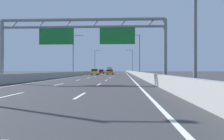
% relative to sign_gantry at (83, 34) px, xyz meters
% --- Properties ---
extents(ground_plane, '(260.00, 260.00, 0.00)m').
position_rel_sign_gantry_xyz_m(ground_plane, '(-0.10, 76.75, -4.82)').
color(ground_plane, '#38383A').
extents(lane_dash_left_1, '(0.16, 3.00, 0.01)m').
position_rel_sign_gantry_xyz_m(lane_dash_left_1, '(-1.90, -10.75, -4.81)').
color(lane_dash_left_1, white).
rests_on(lane_dash_left_1, ground_plane).
extents(lane_dash_left_2, '(0.16, 3.00, 0.01)m').
position_rel_sign_gantry_xyz_m(lane_dash_left_2, '(-1.90, -1.75, -4.81)').
color(lane_dash_left_2, white).
rests_on(lane_dash_left_2, ground_plane).
extents(lane_dash_left_3, '(0.16, 3.00, 0.01)m').
position_rel_sign_gantry_xyz_m(lane_dash_left_3, '(-1.90, 7.25, -4.81)').
color(lane_dash_left_3, white).
rests_on(lane_dash_left_3, ground_plane).
extents(lane_dash_left_4, '(0.16, 3.00, 0.01)m').
position_rel_sign_gantry_xyz_m(lane_dash_left_4, '(-1.90, 16.25, -4.81)').
color(lane_dash_left_4, white).
rests_on(lane_dash_left_4, ground_plane).
extents(lane_dash_left_5, '(0.16, 3.00, 0.01)m').
position_rel_sign_gantry_xyz_m(lane_dash_left_5, '(-1.90, 25.25, -4.81)').
color(lane_dash_left_5, white).
rests_on(lane_dash_left_5, ground_plane).
extents(lane_dash_left_6, '(0.16, 3.00, 0.01)m').
position_rel_sign_gantry_xyz_m(lane_dash_left_6, '(-1.90, 34.25, -4.81)').
color(lane_dash_left_6, white).
rests_on(lane_dash_left_6, ground_plane).
extents(lane_dash_left_7, '(0.16, 3.00, 0.01)m').
position_rel_sign_gantry_xyz_m(lane_dash_left_7, '(-1.90, 43.25, -4.81)').
color(lane_dash_left_7, white).
rests_on(lane_dash_left_7, ground_plane).
extents(lane_dash_left_8, '(0.16, 3.00, 0.01)m').
position_rel_sign_gantry_xyz_m(lane_dash_left_8, '(-1.90, 52.25, -4.81)').
color(lane_dash_left_8, white).
rests_on(lane_dash_left_8, ground_plane).
extents(lane_dash_left_9, '(0.16, 3.00, 0.01)m').
position_rel_sign_gantry_xyz_m(lane_dash_left_9, '(-1.90, 61.25, -4.81)').
color(lane_dash_left_9, white).
rests_on(lane_dash_left_9, ground_plane).
extents(lane_dash_left_10, '(0.16, 3.00, 0.01)m').
position_rel_sign_gantry_xyz_m(lane_dash_left_10, '(-1.90, 70.25, -4.81)').
color(lane_dash_left_10, white).
rests_on(lane_dash_left_10, ground_plane).
extents(lane_dash_left_11, '(0.16, 3.00, 0.01)m').
position_rel_sign_gantry_xyz_m(lane_dash_left_11, '(-1.90, 79.25, -4.81)').
color(lane_dash_left_11, white).
rests_on(lane_dash_left_11, ground_plane).
extents(lane_dash_left_12, '(0.16, 3.00, 0.01)m').
position_rel_sign_gantry_xyz_m(lane_dash_left_12, '(-1.90, 88.25, -4.81)').
color(lane_dash_left_12, white).
rests_on(lane_dash_left_12, ground_plane).
extents(lane_dash_left_13, '(0.16, 3.00, 0.01)m').
position_rel_sign_gantry_xyz_m(lane_dash_left_13, '(-1.90, 97.25, -4.81)').
color(lane_dash_left_13, white).
rests_on(lane_dash_left_13, ground_plane).
extents(lane_dash_left_14, '(0.16, 3.00, 0.01)m').
position_rel_sign_gantry_xyz_m(lane_dash_left_14, '(-1.90, 106.25, -4.81)').
color(lane_dash_left_14, white).
rests_on(lane_dash_left_14, ground_plane).
extents(lane_dash_left_15, '(0.16, 3.00, 0.01)m').
position_rel_sign_gantry_xyz_m(lane_dash_left_15, '(-1.90, 115.25, -4.81)').
color(lane_dash_left_15, white).
rests_on(lane_dash_left_15, ground_plane).
extents(lane_dash_left_16, '(0.16, 3.00, 0.01)m').
position_rel_sign_gantry_xyz_m(lane_dash_left_16, '(-1.90, 124.25, -4.81)').
color(lane_dash_left_16, white).
rests_on(lane_dash_left_16, ground_plane).
extents(lane_dash_left_17, '(0.16, 3.00, 0.01)m').
position_rel_sign_gantry_xyz_m(lane_dash_left_17, '(-1.90, 133.25, -4.81)').
color(lane_dash_left_17, white).
rests_on(lane_dash_left_17, ground_plane).
extents(lane_dash_right_1, '(0.16, 3.00, 0.01)m').
position_rel_sign_gantry_xyz_m(lane_dash_right_1, '(1.70, -10.75, -4.81)').
color(lane_dash_right_1, white).
rests_on(lane_dash_right_1, ground_plane).
extents(lane_dash_right_2, '(0.16, 3.00, 0.01)m').
position_rel_sign_gantry_xyz_m(lane_dash_right_2, '(1.70, -1.75, -4.81)').
color(lane_dash_right_2, white).
rests_on(lane_dash_right_2, ground_plane).
extents(lane_dash_right_3, '(0.16, 3.00, 0.01)m').
position_rel_sign_gantry_xyz_m(lane_dash_right_3, '(1.70, 7.25, -4.81)').
color(lane_dash_right_3, white).
rests_on(lane_dash_right_3, ground_plane).
extents(lane_dash_right_4, '(0.16, 3.00, 0.01)m').
position_rel_sign_gantry_xyz_m(lane_dash_right_4, '(1.70, 16.25, -4.81)').
color(lane_dash_right_4, white).
rests_on(lane_dash_right_4, ground_plane).
extents(lane_dash_right_5, '(0.16, 3.00, 0.01)m').
position_rel_sign_gantry_xyz_m(lane_dash_right_5, '(1.70, 25.25, -4.81)').
color(lane_dash_right_5, white).
rests_on(lane_dash_right_5, ground_plane).
extents(lane_dash_right_6, '(0.16, 3.00, 0.01)m').
position_rel_sign_gantry_xyz_m(lane_dash_right_6, '(1.70, 34.25, -4.81)').
color(lane_dash_right_6, white).
rests_on(lane_dash_right_6, ground_plane).
extents(lane_dash_right_7, '(0.16, 3.00, 0.01)m').
position_rel_sign_gantry_xyz_m(lane_dash_right_7, '(1.70, 43.25, -4.81)').
color(lane_dash_right_7, white).
rests_on(lane_dash_right_7, ground_plane).
extents(lane_dash_right_8, '(0.16, 3.00, 0.01)m').
position_rel_sign_gantry_xyz_m(lane_dash_right_8, '(1.70, 52.25, -4.81)').
color(lane_dash_right_8, white).
rests_on(lane_dash_right_8, ground_plane).
extents(lane_dash_right_9, '(0.16, 3.00, 0.01)m').
position_rel_sign_gantry_xyz_m(lane_dash_right_9, '(1.70, 61.25, -4.81)').
color(lane_dash_right_9, white).
rests_on(lane_dash_right_9, ground_plane).
extents(lane_dash_right_10, '(0.16, 3.00, 0.01)m').
position_rel_sign_gantry_xyz_m(lane_dash_right_10, '(1.70, 70.25, -4.81)').
color(lane_dash_right_10, white).
rests_on(lane_dash_right_10, ground_plane).
extents(lane_dash_right_11, '(0.16, 3.00, 0.01)m').
position_rel_sign_gantry_xyz_m(lane_dash_right_11, '(1.70, 79.25, -4.81)').
color(lane_dash_right_11, white).
rests_on(lane_dash_right_11, ground_plane).
extents(lane_dash_right_12, '(0.16, 3.00, 0.01)m').
position_rel_sign_gantry_xyz_m(lane_dash_right_12, '(1.70, 88.25, -4.81)').
color(lane_dash_right_12, white).
rests_on(lane_dash_right_12, ground_plane).
extents(lane_dash_right_13, '(0.16, 3.00, 0.01)m').
position_rel_sign_gantry_xyz_m(lane_dash_right_13, '(1.70, 97.25, -4.81)').
color(lane_dash_right_13, white).
rests_on(lane_dash_right_13, ground_plane).
extents(lane_dash_right_14, '(0.16, 3.00, 0.01)m').
position_rel_sign_gantry_xyz_m(lane_dash_right_14, '(1.70, 106.25, -4.81)').
color(lane_dash_right_14, white).
rests_on(lane_dash_right_14, ground_plane).
extents(lane_dash_right_15, '(0.16, 3.00, 0.01)m').
position_rel_sign_gantry_xyz_m(lane_dash_right_15, '(1.70, 115.25, -4.81)').
color(lane_dash_right_15, white).
rests_on(lane_dash_right_15, ground_plane).
extents(lane_dash_right_16, '(0.16, 3.00, 0.01)m').
position_rel_sign_gantry_xyz_m(lane_dash_right_16, '(1.70, 124.25, -4.81)').
color(lane_dash_right_16, white).
rests_on(lane_dash_right_16, ground_plane).
extents(lane_dash_right_17, '(0.16, 3.00, 0.01)m').
position_rel_sign_gantry_xyz_m(lane_dash_right_17, '(1.70, 133.25, -4.81)').
color(lane_dash_right_17, white).
rests_on(lane_dash_right_17, ground_plane).
extents(edge_line_left, '(0.16, 176.00, 0.01)m').
position_rel_sign_gantry_xyz_m(edge_line_left, '(-5.35, 64.75, -4.81)').
color(edge_line_left, white).
rests_on(edge_line_left, ground_plane).
extents(edge_line_right, '(0.16, 176.00, 0.01)m').
position_rel_sign_gantry_xyz_m(edge_line_right, '(5.15, 64.75, -4.81)').
color(edge_line_right, white).
rests_on(edge_line_right, ground_plane).
extents(barrier_left, '(0.45, 220.00, 0.95)m').
position_rel_sign_gantry_xyz_m(barrier_left, '(-7.00, 86.75, -4.34)').
color(barrier_left, '#9E9E99').
rests_on(barrier_left, ground_plane).
extents(barrier_right, '(0.45, 220.00, 0.95)m').
position_rel_sign_gantry_xyz_m(barrier_right, '(6.80, 86.75, -4.34)').
color(barrier_right, '#9E9E99').
rests_on(barrier_right, ground_plane).
extents(sign_gantry, '(16.31, 0.36, 6.36)m').
position_rel_sign_gantry_xyz_m(sign_gantry, '(0.00, 0.00, 0.00)').
color(sign_gantry, gray).
rests_on(sign_gantry, ground_plane).
extents(streetlamp_left_mid, '(2.58, 0.28, 9.50)m').
position_rel_sign_gantry_xyz_m(streetlamp_left_mid, '(-7.57, 31.41, 0.58)').
color(streetlamp_left_mid, slate).
rests_on(streetlamp_left_mid, ground_plane).
extents(streetlamp_right_mid, '(2.58, 0.28, 9.50)m').
position_rel_sign_gantry_xyz_m(streetlamp_right_mid, '(7.36, 31.41, 0.58)').
color(streetlamp_right_mid, slate).
rests_on(streetlamp_right_mid, ground_plane).
extents(streetlamp_left_far, '(2.58, 0.28, 9.50)m').
position_rel_sign_gantry_xyz_m(streetlamp_left_far, '(-7.57, 73.02, 0.58)').
color(streetlamp_left_far, slate).
rests_on(streetlamp_left_far, ground_plane).
extents(streetlamp_right_far, '(2.58, 0.28, 9.50)m').
position_rel_sign_gantry_xyz_m(streetlamp_right_far, '(7.36, 73.02, 0.58)').
color(streetlamp_right_far, slate).
rests_on(streetlamp_right_far, ground_plane).
extents(red_car, '(1.76, 4.31, 1.48)m').
position_rel_sign_gantry_xyz_m(red_car, '(-3.85, 60.37, -4.05)').
color(red_car, red).
rests_on(red_car, ground_plane).
extents(yellow_car, '(1.76, 4.37, 1.57)m').
position_rel_sign_gantry_xyz_m(yellow_car, '(-3.58, 38.39, -4.03)').
color(yellow_car, yellow).
rests_on(yellow_car, ground_plane).
extents(orange_car, '(1.82, 4.54, 1.47)m').
position_rel_sign_gantry_xyz_m(orange_car, '(0.09, 44.73, -4.07)').
color(orange_car, orange).
rests_on(orange_car, ground_plane).
extents(white_car, '(1.76, 4.31, 1.36)m').
position_rel_sign_gantry_xyz_m(white_car, '(-3.68, 88.91, -4.10)').
color(white_car, silver).
rests_on(white_car, ground_plane).
extents(box_truck, '(2.39, 8.08, 2.99)m').
position_rel_sign_gantry_xyz_m(box_truck, '(-3.67, 107.03, -3.16)').
color(box_truck, silver).
rests_on(box_truck, ground_plane).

